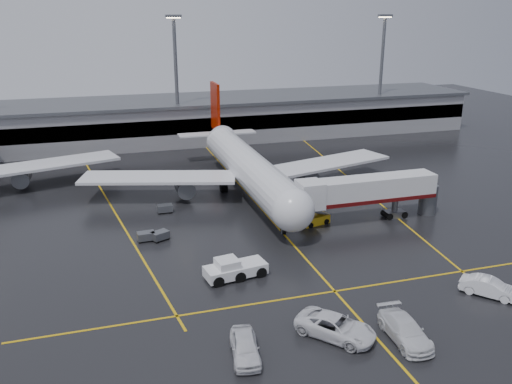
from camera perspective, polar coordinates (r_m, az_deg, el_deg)
name	(u,v)px	position (r m, az deg, el deg)	size (l,w,h in m)	color
ground	(266,214)	(72.28, 1.06, -2.37)	(220.00, 220.00, 0.00)	black
apron_line_centre	(266,214)	(72.28, 1.06, -2.36)	(0.25, 90.00, 0.02)	gold
apron_line_stop	(335,291)	(53.71, 8.40, -10.43)	(60.00, 0.25, 0.02)	gold
apron_line_left	(110,204)	(78.58, -15.28, -1.29)	(0.25, 70.00, 0.02)	gold
apron_line_right	(353,181)	(87.65, 10.30, 1.14)	(0.25, 70.00, 0.02)	gold
terminal	(197,118)	(116.06, -6.27, 7.82)	(122.00, 19.00, 8.60)	gray
light_mast_mid	(176,74)	(107.96, -8.52, 12.37)	(3.00, 1.20, 25.45)	#595B60
light_mast_right	(381,67)	(122.90, 13.24, 12.83)	(3.00, 1.20, 25.45)	#595B60
main_airliner	(246,165)	(79.77, -1.06, 2.85)	(48.80, 45.60, 14.10)	silver
jet_bridge	(368,192)	(70.27, 11.85, 0.00)	(19.90, 3.40, 6.05)	silver
pushback_tractor	(234,269)	(55.37, -2.38, -8.24)	(6.67, 3.58, 2.27)	white
belt_loader	(315,220)	(69.22, 6.31, -2.94)	(4.03, 2.51, 2.38)	gold
service_van_a	(336,327)	(46.58, 8.50, -14.03)	(3.13, 6.80, 1.89)	white
service_van_b	(405,330)	(47.37, 15.61, -13.99)	(2.59, 6.38, 1.85)	silver
service_van_c	(489,287)	(56.63, 23.64, -9.30)	(1.88, 5.40, 1.78)	white
service_van_d	(245,347)	(43.83, -1.18, -16.17)	(2.15, 5.34, 1.82)	silver
baggage_cart_a	(160,235)	(65.03, -10.19, -4.56)	(2.37, 2.05, 1.12)	#595B60
baggage_cart_b	(146,236)	(65.15, -11.65, -4.61)	(2.06, 1.40, 1.12)	#595B60
baggage_cart_c	(165,208)	(73.67, -9.69, -1.71)	(2.01, 1.31, 1.12)	#595B60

